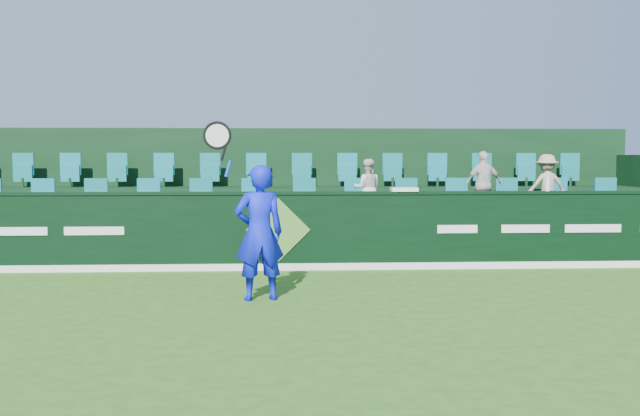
{
  "coord_description": "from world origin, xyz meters",
  "views": [
    {
      "loc": [
        0.09,
        -8.24,
        1.92
      ],
      "look_at": [
        0.66,
        2.8,
        1.15
      ],
      "focal_mm": 40.0,
      "sensor_mm": 36.0,
      "label": 1
    }
  ],
  "objects": [
    {
      "name": "seat_row_back",
      "position": [
        0.0,
        7.3,
        1.6
      ],
      "size": [
        13.5,
        0.5,
        0.6
      ],
      "primitive_type": "cube",
      "color": "#117784",
      "rests_on": "stand_tier_back"
    },
    {
      "name": "spectator_right",
      "position": [
        5.12,
        5.12,
        1.4
      ],
      "size": [
        0.81,
        0.51,
        1.2
      ],
      "primitive_type": "imported",
      "rotation": [
        0.0,
        0.0,
        3.22
      ],
      "color": "tan",
      "rests_on": "stand_tier_front"
    },
    {
      "name": "spectator_middle",
      "position": [
        3.9,
        5.12,
        1.43
      ],
      "size": [
        0.78,
        0.42,
        1.26
      ],
      "primitive_type": "imported",
      "rotation": [
        0.0,
        0.0,
        3.3
      ],
      "color": "silver",
      "rests_on": "stand_tier_front"
    },
    {
      "name": "towel",
      "position": [
        2.18,
        4.0,
        1.38
      ],
      "size": [
        0.45,
        0.29,
        0.07
      ],
      "primitive_type": "cube",
      "color": "white",
      "rests_on": "sponsor_hoarding"
    },
    {
      "name": "spectator_left",
      "position": [
        1.67,
        5.12,
        1.36
      ],
      "size": [
        0.57,
        0.46,
        1.11
      ],
      "primitive_type": "imported",
      "rotation": [
        0.0,
        0.0,
        3.06
      ],
      "color": "silver",
      "rests_on": "stand_tier_front"
    },
    {
      "name": "ground",
      "position": [
        0.0,
        0.0,
        0.0
      ],
      "size": [
        60.0,
        60.0,
        0.0
      ],
      "primitive_type": "plane",
      "color": "#2F6718",
      "rests_on": "ground"
    },
    {
      "name": "drinks_bottle",
      "position": [
        4.71,
        4.0,
        1.48
      ],
      "size": [
        0.08,
        0.08,
        0.25
      ],
      "primitive_type": "cylinder",
      "color": "white",
      "rests_on": "sponsor_hoarding"
    },
    {
      "name": "stand_tier_front",
      "position": [
        0.0,
        5.1,
        0.4
      ],
      "size": [
        16.0,
        2.0,
        0.8
      ],
      "primitive_type": "cube",
      "color": "black",
      "rests_on": "ground"
    },
    {
      "name": "stand_tier_back",
      "position": [
        0.0,
        7.0,
        0.65
      ],
      "size": [
        16.0,
        1.8,
        1.3
      ],
      "primitive_type": "cube",
      "color": "black",
      "rests_on": "ground"
    },
    {
      "name": "tennis_player",
      "position": [
        -0.24,
        1.37,
        0.93
      ],
      "size": [
        1.15,
        0.57,
        2.46
      ],
      "color": "#0D1AE9",
      "rests_on": "ground"
    },
    {
      "name": "stand_rear",
      "position": [
        0.0,
        7.44,
        1.22
      ],
      "size": [
        16.0,
        4.1,
        2.6
      ],
      "color": "black",
      "rests_on": "ground"
    },
    {
      "name": "sponsor_hoarding",
      "position": [
        0.0,
        4.0,
        0.67
      ],
      "size": [
        16.0,
        0.25,
        1.35
      ],
      "color": "black",
      "rests_on": "ground"
    },
    {
      "name": "seat_row_front",
      "position": [
        0.0,
        5.5,
        1.1
      ],
      "size": [
        13.5,
        0.5,
        0.6
      ],
      "primitive_type": "cube",
      "color": "#117784",
      "rests_on": "stand_tier_front"
    }
  ]
}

